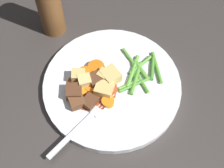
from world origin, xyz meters
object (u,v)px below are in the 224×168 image
(carrot_slice_1, at_px, (85,75))
(meat_chunk_2, at_px, (90,102))
(potato_chunk_3, at_px, (104,90))
(potato_chunk_4, at_px, (104,76))
(potato_chunk_2, at_px, (111,76))
(dinner_plate, at_px, (112,86))
(potato_chunk_0, at_px, (85,82))
(potato_chunk_5, at_px, (107,82))
(carrot_slice_2, at_px, (81,89))
(meat_chunk_0, at_px, (74,92))
(potato_chunk_1, at_px, (79,76))
(meat_chunk_1, at_px, (77,102))
(fork, at_px, (85,122))
(carrot_slice_3, at_px, (108,102))
(pepper_mill, at_px, (49,5))
(meat_chunk_3, at_px, (95,80))
(carrot_slice_0, at_px, (92,87))
(carrot_slice_4, at_px, (96,68))

(carrot_slice_1, relative_size, meat_chunk_2, 1.27)
(potato_chunk_3, xyz_separation_m, potato_chunk_4, (-0.01, -0.03, 0.00))
(potato_chunk_2, distance_m, potato_chunk_3, 0.03)
(potato_chunk_3, height_order, meat_chunk_2, potato_chunk_3)
(dinner_plate, bearing_deg, potato_chunk_0, -10.65)
(potato_chunk_5, bearing_deg, dinner_plate, 174.50)
(carrot_slice_2, height_order, meat_chunk_2, meat_chunk_2)
(potato_chunk_3, bearing_deg, meat_chunk_0, -8.60)
(carrot_slice_1, height_order, potato_chunk_1, potato_chunk_1)
(carrot_slice_2, distance_m, potato_chunk_5, 0.05)
(potato_chunk_3, height_order, potato_chunk_4, potato_chunk_4)
(meat_chunk_1, bearing_deg, fork, 98.82)
(carrot_slice_3, bearing_deg, potato_chunk_5, -100.40)
(potato_chunk_0, relative_size, meat_chunk_0, 0.88)
(potato_chunk_0, distance_m, meat_chunk_0, 0.03)
(carrot_slice_3, distance_m, fork, 0.06)
(dinner_plate, relative_size, pepper_mill, 1.82)
(meat_chunk_1, bearing_deg, potato_chunk_4, -145.14)
(carrot_slice_1, distance_m, meat_chunk_3, 0.02)
(carrot_slice_0, bearing_deg, meat_chunk_3, -129.31)
(carrot_slice_1, distance_m, potato_chunk_1, 0.02)
(carrot_slice_0, height_order, potato_chunk_0, potato_chunk_0)
(potato_chunk_1, relative_size, meat_chunk_0, 0.90)
(potato_chunk_1, height_order, potato_chunk_2, same)
(carrot_slice_2, distance_m, potato_chunk_2, 0.07)
(pepper_mill, bearing_deg, carrot_slice_2, 98.95)
(meat_chunk_2, height_order, fork, meat_chunk_2)
(potato_chunk_0, distance_m, potato_chunk_3, 0.04)
(carrot_slice_0, distance_m, potato_chunk_1, 0.03)
(dinner_plate, bearing_deg, meat_chunk_0, 4.84)
(dinner_plate, relative_size, potato_chunk_1, 10.40)
(carrot_slice_0, bearing_deg, carrot_slice_1, -77.10)
(carrot_slice_1, xyz_separation_m, carrot_slice_4, (-0.02, -0.01, -0.00))
(carrot_slice_0, bearing_deg, meat_chunk_2, 72.81)
(dinner_plate, bearing_deg, potato_chunk_4, -47.90)
(carrot_slice_3, relative_size, meat_chunk_0, 0.84)
(carrot_slice_2, distance_m, meat_chunk_3, 0.03)
(fork, distance_m, pepper_mill, 0.26)
(potato_chunk_4, height_order, meat_chunk_1, potato_chunk_4)
(fork, bearing_deg, carrot_slice_3, -149.82)
(potato_chunk_3, distance_m, meat_chunk_2, 0.04)
(potato_chunk_1, distance_m, fork, 0.10)
(dinner_plate, distance_m, potato_chunk_5, 0.02)
(meat_chunk_0, distance_m, meat_chunk_3, 0.05)
(potato_chunk_3, xyz_separation_m, meat_chunk_0, (0.06, -0.01, -0.00))
(potato_chunk_1, xyz_separation_m, potato_chunk_2, (-0.06, 0.01, 0.00))
(dinner_plate, height_order, carrot_slice_3, carrot_slice_3)
(potato_chunk_1, height_order, potato_chunk_5, potato_chunk_1)
(meat_chunk_0, bearing_deg, carrot_slice_3, 151.59)
(potato_chunk_3, distance_m, meat_chunk_1, 0.06)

